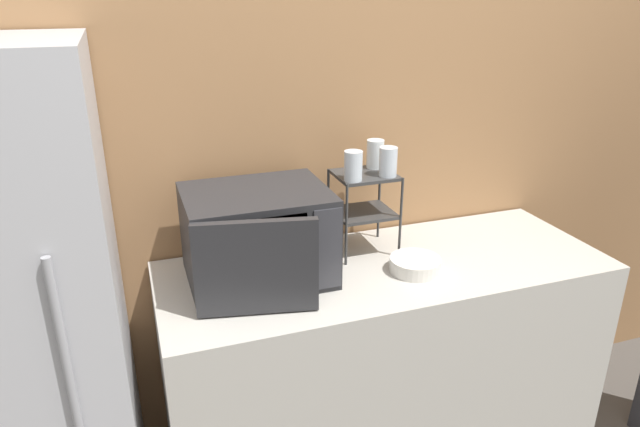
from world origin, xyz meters
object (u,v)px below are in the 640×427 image
object	(u,v)px
dish_rack	(364,196)
microwave	(258,237)
glass_front_left	(353,166)
glass_front_right	(388,162)
glass_back_right	(375,154)
refrigerator	(2,340)
bowl	(415,265)

from	to	relation	value
dish_rack	microwave	bearing A→B (deg)	-167.43
glass_front_left	microwave	bearing A→B (deg)	-174.04
microwave	glass_front_right	xyz separation A→B (m)	(0.50, 0.04, 0.21)
glass_back_right	glass_front_right	bearing A→B (deg)	-89.38
glass_back_right	glass_front_right	distance (m)	0.11
glass_back_right	refrigerator	distance (m)	1.39
bowl	refrigerator	xyz separation A→B (m)	(-1.36, 0.09, -0.07)
microwave	glass_front_left	world-z (taller)	glass_front_left
microwave	glass_back_right	world-z (taller)	glass_back_right
glass_front_left	dish_rack	bearing A→B (deg)	39.44
glass_front_left	refrigerator	bearing A→B (deg)	-176.12
dish_rack	refrigerator	world-z (taller)	refrigerator
glass_front_left	glass_back_right	world-z (taller)	same
microwave	refrigerator	distance (m)	0.84
glass_front_right	refrigerator	size ratio (longest dim) A/B	0.06
glass_front_right	bowl	size ratio (longest dim) A/B	0.58
glass_front_left	refrigerator	world-z (taller)	refrigerator
glass_front_right	refrigerator	distance (m)	1.38
glass_front_right	refrigerator	world-z (taller)	refrigerator
microwave	dish_rack	world-z (taller)	microwave
bowl	refrigerator	world-z (taller)	refrigerator
dish_rack	glass_front_left	size ratio (longest dim) A/B	2.92
glass_front_left	glass_back_right	size ratio (longest dim) A/B	1.00
glass_front_right	bowl	xyz separation A→B (m)	(0.04, -0.17, -0.34)
dish_rack	glass_back_right	world-z (taller)	glass_back_right
bowl	refrigerator	size ratio (longest dim) A/B	0.10
refrigerator	glass_back_right	bearing A→B (deg)	8.48
glass_front_left	glass_back_right	bearing A→B (deg)	40.15
glass_front_left	glass_front_right	bearing A→B (deg)	2.46
refrigerator	glass_front_left	bearing A→B (deg)	3.88
glass_back_right	dish_rack	bearing A→B (deg)	-139.09
glass_back_right	refrigerator	bearing A→B (deg)	-171.52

